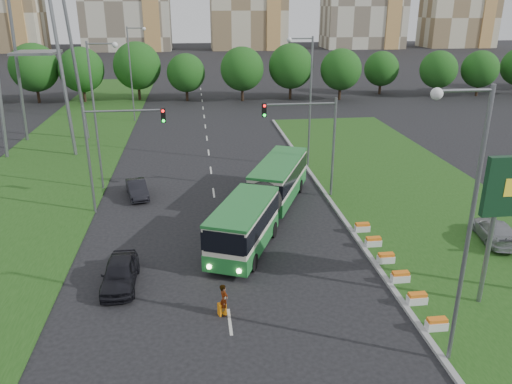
{
  "coord_description": "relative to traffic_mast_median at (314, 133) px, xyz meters",
  "views": [
    {
      "loc": [
        -4.26,
        -26.68,
        14.67
      ],
      "look_at": [
        -0.34,
        4.94,
        2.6
      ],
      "focal_mm": 35.0,
      "sensor_mm": 36.0,
      "label": 1
    }
  ],
  "objects": [
    {
      "name": "median_kerb",
      "position": [
        1.27,
        -2.0,
        -5.26
      ],
      "size": [
        0.3,
        60.0,
        0.18
      ],
      "primitive_type": "cube",
      "color": "gray",
      "rests_on": "ground"
    },
    {
      "name": "car_median",
      "position": [
        10.0,
        -9.44,
        -4.51
      ],
      "size": [
        2.81,
        5.04,
        1.38
      ],
      "primitive_type": "imported",
      "rotation": [
        0.0,
        0.0,
        2.95
      ],
      "color": "#97999F",
      "rests_on": "grass_median"
    },
    {
      "name": "tree_line",
      "position": [
        5.22,
        45.0,
        -0.85
      ],
      "size": [
        120.0,
        8.0,
        9.0
      ],
      "primitive_type": null,
      "color": "#164913",
      "rests_on": "ground"
    },
    {
      "name": "articulated_bus",
      "position": [
        -4.7,
        -4.12,
        -3.61
      ],
      "size": [
        2.69,
        17.23,
        2.84
      ],
      "rotation": [
        0.0,
        0.0,
        -0.41
      ],
      "color": "beige",
      "rests_on": "ground"
    },
    {
      "name": "ground",
      "position": [
        -4.78,
        -10.0,
        -5.35
      ],
      "size": [
        360.0,
        360.0,
        0.0
      ],
      "primitive_type": "plane",
      "color": "black",
      "rests_on": "ground"
    },
    {
      "name": "traffic_mast_left",
      "position": [
        -15.16,
        -1.0,
        0.0
      ],
      "size": [
        5.76,
        0.32,
        8.0
      ],
      "color": "slate",
      "rests_on": "ground"
    },
    {
      "name": "left_verge",
      "position": [
        -22.78,
        15.0,
        -5.3
      ],
      "size": [
        12.0,
        110.0,
        0.1
      ],
      "primitive_type": "cube",
      "color": "#1C4513",
      "rests_on": "ground"
    },
    {
      "name": "flower_planters",
      "position": [
        1.92,
        -12.5,
        -4.9
      ],
      "size": [
        1.1,
        11.5,
        0.6
      ],
      "primitive_type": null,
      "color": "silver",
      "rests_on": "grass_median"
    },
    {
      "name": "car_left_near",
      "position": [
        -13.53,
        -11.86,
        -4.58
      ],
      "size": [
        1.82,
        4.52,
        1.54
      ],
      "primitive_type": "imported",
      "rotation": [
        0.0,
        0.0,
        0.0
      ],
      "color": "black",
      "rests_on": "ground"
    },
    {
      "name": "traffic_mast_median",
      "position": [
        0.0,
        0.0,
        0.0
      ],
      "size": [
        5.76,
        0.32,
        8.0
      ],
      "color": "slate",
      "rests_on": "ground"
    },
    {
      "name": "lane_markings",
      "position": [
        -7.78,
        10.0,
        -5.35
      ],
      "size": [
        0.2,
        100.0,
        0.01
      ],
      "primitive_type": null,
      "color": "beige",
      "rests_on": "ground"
    },
    {
      "name": "street_lamps",
      "position": [
        -7.78,
        0.0,
        0.65
      ],
      "size": [
        36.0,
        60.0,
        12.0
      ],
      "primitive_type": null,
      "color": "slate",
      "rests_on": "ground"
    },
    {
      "name": "shopping_trolley",
      "position": [
        -8.12,
        -15.35,
        -5.03
      ],
      "size": [
        0.38,
        0.4,
        0.65
      ],
      "rotation": [
        0.0,
        0.0,
        0.35
      ],
      "color": "orange",
      "rests_on": "ground"
    },
    {
      "name": "grass_median",
      "position": [
        8.22,
        -2.0,
        -5.27
      ],
      "size": [
        14.0,
        60.0,
        0.15
      ],
      "primitive_type": "cube",
      "color": "#1C4513",
      "rests_on": "ground"
    },
    {
      "name": "car_left_far",
      "position": [
        -13.93,
        1.88,
        -4.68
      ],
      "size": [
        2.3,
        4.31,
        1.35
      ],
      "primitive_type": "imported",
      "rotation": [
        0.0,
        0.0,
        0.22
      ],
      "color": "black",
      "rests_on": "ground"
    },
    {
      "name": "pedestrian",
      "position": [
        -8.01,
        -15.34,
        -4.5
      ],
      "size": [
        0.55,
        0.7,
        1.7
      ],
      "primitive_type": "imported",
      "rotation": [
        0.0,
        0.0,
        1.33
      ],
      "color": "gray",
      "rests_on": "ground"
    }
  ]
}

